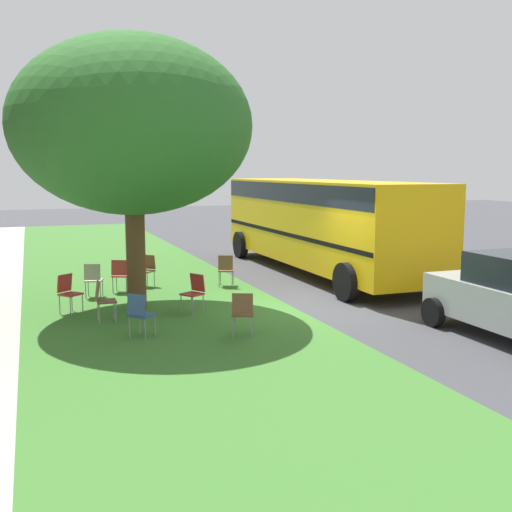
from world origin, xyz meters
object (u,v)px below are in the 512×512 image
at_px(street_tree, 132,126).
at_px(chair_5, 140,312).
at_px(chair_4, 147,268).
at_px(chair_1, 68,290).
at_px(school_bus, 320,217).
at_px(chair_7, 226,268).
at_px(chair_6, 103,298).
at_px(chair_3, 194,290).
at_px(chair_2, 93,278).
at_px(chair_0, 120,273).
at_px(chair_8, 243,311).

distance_m(street_tree, chair_5, 4.42).
distance_m(chair_4, chair_5, 5.31).
distance_m(street_tree, chair_1, 3.95).
bearing_deg(school_bus, street_tree, 116.45).
bearing_deg(chair_4, chair_7, -110.40).
distance_m(chair_4, chair_6, 3.96).
bearing_deg(chair_3, school_bus, -52.52).
height_order(chair_5, school_bus, school_bus).
height_order(chair_2, chair_5, same).
bearing_deg(chair_3, chair_6, 93.51).
height_order(chair_2, chair_6, same).
distance_m(chair_0, chair_5, 4.60).
distance_m(street_tree, chair_0, 4.21).
bearing_deg(chair_7, chair_8, 165.99).
bearing_deg(chair_7, chair_2, 94.60).
bearing_deg(chair_5, chair_7, -35.23).
xyz_separation_m(chair_7, school_bus, (1.15, -3.46, 1.24)).
xyz_separation_m(chair_1, chair_6, (-1.08, -0.64, 0.00)).
relative_size(chair_3, chair_5, 1.00).
distance_m(chair_0, chair_1, 2.41).
bearing_deg(chair_1, chair_0, -36.31).
height_order(street_tree, chair_6, street_tree).
distance_m(chair_3, chair_4, 3.53).
bearing_deg(chair_0, chair_3, -156.87).
height_order(chair_1, school_bus, school_bus).
height_order(chair_5, chair_7, same).
bearing_deg(school_bus, chair_2, 101.55).
xyz_separation_m(chair_5, chair_6, (1.57, 0.52, 0.00)).
xyz_separation_m(chair_0, chair_4, (0.60, -0.80, 0.00)).
height_order(chair_0, chair_2, same).
height_order(chair_3, chair_5, same).
bearing_deg(chair_0, chair_8, -162.87).
xyz_separation_m(chair_4, chair_8, (-5.80, -0.80, 0.00)).
xyz_separation_m(chair_4, school_bus, (0.39, -5.51, 1.24)).
bearing_deg(chair_1, street_tree, -96.48).
distance_m(chair_0, chair_2, 0.86).
bearing_deg(school_bus, chair_5, 130.30).
bearing_deg(chair_5, chair_2, 6.35).
relative_size(street_tree, chair_5, 7.00).
height_order(chair_1, chair_7, same).
xyz_separation_m(chair_0, chair_6, (-3.03, 0.79, 0.00)).
xyz_separation_m(chair_6, chair_8, (-2.17, -2.39, 0.00)).
bearing_deg(school_bus, chair_0, 98.91).
bearing_deg(chair_6, chair_5, -161.83).
bearing_deg(chair_8, chair_6, 47.75).
relative_size(street_tree, chair_8, 7.00).
bearing_deg(chair_4, chair_3, -172.91).
relative_size(street_tree, chair_6, 7.00).
bearing_deg(chair_2, school_bus, -78.45).
distance_m(street_tree, chair_8, 5.01).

